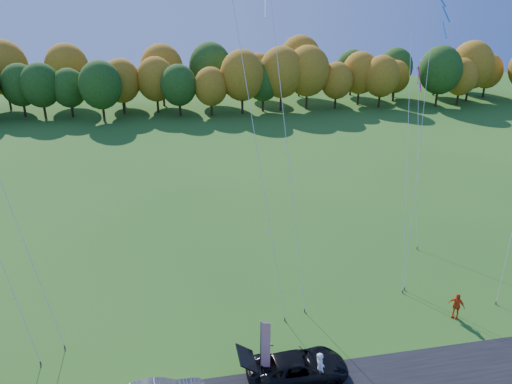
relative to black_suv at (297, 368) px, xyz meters
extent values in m
plane|color=#235C18|center=(-0.59, 1.88, -0.71)|extent=(160.00, 160.00, 0.00)
imported|color=black|center=(0.00, 0.00, 0.00)|extent=(5.18, 2.51, 1.42)
imported|color=white|center=(0.99, -0.52, 0.24)|extent=(0.50, 0.72, 1.89)
imported|color=gray|center=(-1.15, 1.90, 0.21)|extent=(0.88, 1.03, 1.85)
imported|color=#E54B15|center=(10.53, 3.12, 0.11)|extent=(0.93, 0.99, 1.64)
cylinder|color=#999999|center=(-1.83, 0.17, 1.14)|extent=(0.06, 0.06, 3.69)
cube|color=red|center=(-1.61, 0.10, 1.50)|extent=(0.45, 0.16, 2.77)
cube|color=navy|center=(-1.61, 0.13, 2.53)|extent=(0.45, 0.15, 0.72)
cylinder|color=#4C3F33|center=(0.53, 4.69, -0.61)|extent=(0.08, 0.08, 0.20)
cylinder|color=#4C3F33|center=(8.65, 6.05, -0.61)|extent=(0.08, 0.08, 0.20)
cylinder|color=#4C3F33|center=(1.91, 5.29, -0.61)|extent=(0.08, 0.08, 0.20)
cylinder|color=#4C3F33|center=(8.91, 6.33, -0.61)|extent=(0.08, 0.08, 0.20)
cylinder|color=#4C3F33|center=(-11.82, 4.60, -0.61)|extent=(0.08, 0.08, 0.20)
cylinder|color=#4C3F33|center=(-12.86, 3.53, -0.61)|extent=(0.08, 0.08, 0.20)
cylinder|color=#4C3F33|center=(12.31, 11.17, -0.61)|extent=(0.08, 0.08, 0.20)
cube|color=white|center=(14.60, 18.52, 11.61)|extent=(1.42, 1.42, 1.70)
cylinder|color=#4C3F33|center=(13.77, 3.82, -0.61)|extent=(0.08, 0.08, 0.20)
camera|label=1|loc=(-5.68, -18.71, 17.64)|focal=35.00mm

